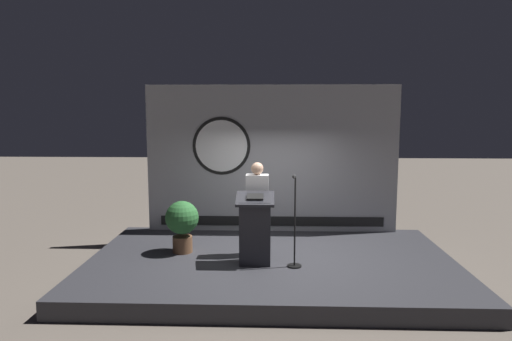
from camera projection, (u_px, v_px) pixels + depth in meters
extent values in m
plane|color=#6B6056|center=(271.00, 274.00, 8.10)|extent=(40.00, 40.00, 0.00)
cube|color=#333338|center=(271.00, 266.00, 8.08)|extent=(6.40, 4.00, 0.30)
cube|color=#9E9EA3|center=(272.00, 159.00, 9.69)|extent=(5.32, 0.10, 3.12)
cylinder|color=black|center=(221.00, 146.00, 9.63)|extent=(1.23, 0.02, 1.23)
cylinder|color=white|center=(221.00, 146.00, 9.63)|extent=(1.10, 0.02, 1.10)
cube|color=black|center=(271.00, 221.00, 9.80)|extent=(4.79, 0.02, 0.20)
cube|color=#26262B|center=(255.00, 232.00, 7.70)|extent=(0.52, 0.40, 1.09)
cube|color=#26262B|center=(255.00, 199.00, 7.62)|extent=(0.64, 0.49, 0.19)
cube|color=black|center=(255.00, 196.00, 7.60)|extent=(0.28, 0.20, 0.08)
cylinder|color=black|center=(257.00, 233.00, 8.19)|extent=(0.26, 0.26, 0.80)
cube|color=white|center=(257.00, 193.00, 8.09)|extent=(0.40, 0.24, 0.66)
sphere|color=tan|center=(257.00, 168.00, 8.04)|extent=(0.22, 0.22, 0.22)
cylinder|color=black|center=(294.00, 266.00, 7.59)|extent=(0.24, 0.24, 0.02)
cylinder|color=black|center=(295.00, 223.00, 7.50)|extent=(0.03, 0.03, 1.50)
cylinder|color=black|center=(295.00, 179.00, 7.62)|extent=(0.02, 0.44, 0.02)
sphere|color=#262626|center=(294.00, 177.00, 7.84)|extent=(0.07, 0.07, 0.07)
cylinder|color=brown|center=(183.00, 244.00, 8.35)|extent=(0.36, 0.36, 0.30)
sphere|color=#2D6B33|center=(182.00, 218.00, 8.29)|extent=(0.61, 0.61, 0.61)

